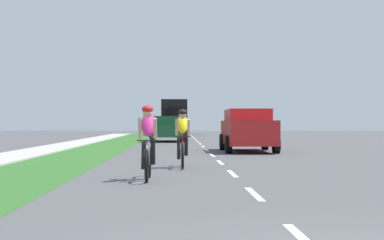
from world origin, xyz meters
The scene contains 10 objects.
ground_plane centered at (0.00, 20.00, 0.00)m, with size 120.00×120.00×0.00m, color #4C4C4F.
grass_verge centered at (-4.90, 20.00, 0.00)m, with size 2.65×70.00×0.01m, color #2D6026.
sidewalk_concrete centered at (-7.20, 20.00, 0.00)m, with size 1.94×70.00×0.10m, color #B2ADA3.
lane_markings_center centered at (0.00, 24.00, 0.00)m, with size 0.12×54.07×0.01m.
cyclist_lead centered at (-1.93, 7.64, 0.81)m, with size 0.42×1.72×1.58m.
cyclist_trailing centered at (-1.17, 10.83, 0.81)m, with size 0.42×1.72×1.58m.
suv_red centered at (1.66, 19.18, 0.95)m, with size 2.15×4.70×1.79m.
pickup_dark_green centered at (-1.96, 31.66, 0.83)m, with size 2.22×5.10×1.64m.
sedan_maroon centered at (-1.81, 44.12, 0.77)m, with size 1.98×4.30×1.52m.
bus_black centered at (-1.61, 54.29, 1.98)m, with size 2.78×11.60×3.48m.
Camera 1 is at (-1.31, -4.04, 1.22)m, focal length 51.57 mm.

